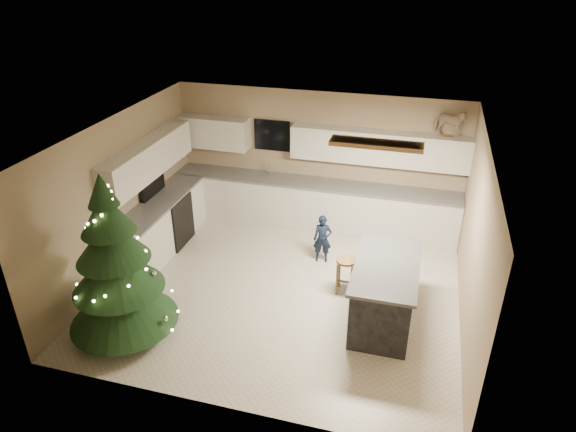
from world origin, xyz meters
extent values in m
plane|color=beige|center=(0.00, 0.00, 0.00)|extent=(5.50, 5.50, 0.00)
cube|color=tan|center=(0.00, 2.50, 1.30)|extent=(5.50, 0.02, 2.60)
cube|color=tan|center=(0.00, -2.50, 1.30)|extent=(5.50, 0.02, 2.60)
cube|color=tan|center=(-2.75, 0.00, 1.30)|extent=(0.02, 5.00, 2.60)
cube|color=tan|center=(2.75, 0.00, 1.30)|extent=(0.02, 5.00, 2.60)
cube|color=silver|center=(0.00, 0.00, 2.60)|extent=(5.50, 5.00, 0.02)
cube|color=brown|center=(1.30, 0.10, 2.55)|extent=(1.25, 0.32, 0.06)
cube|color=white|center=(1.30, 0.10, 2.52)|extent=(1.15, 0.24, 0.02)
cube|color=silver|center=(0.00, 2.20, 0.45)|extent=(5.48, 0.60, 0.90)
cube|color=silver|center=(-2.45, 0.60, 0.45)|extent=(0.60, 2.60, 0.90)
cube|color=slate|center=(0.00, 2.19, 0.92)|extent=(5.48, 0.62, 0.04)
cube|color=slate|center=(-2.44, 0.60, 0.92)|extent=(0.62, 2.60, 0.04)
cube|color=silver|center=(-2.05, 2.33, 1.70)|extent=(1.40, 0.35, 0.60)
cube|color=silver|center=(1.15, 2.33, 1.70)|extent=(3.20, 0.35, 0.60)
cube|color=silver|center=(-2.58, 0.72, 1.70)|extent=(0.35, 2.60, 0.60)
cube|color=black|center=(-0.90, 2.47, 1.70)|extent=(0.70, 0.04, 0.60)
cube|color=#99999E|center=(-0.90, 2.20, 0.90)|extent=(0.55, 0.40, 0.06)
cylinder|color=#99999E|center=(-0.90, 2.30, 1.06)|extent=(0.03, 0.03, 0.24)
cube|color=black|center=(-2.43, 0.90, 0.45)|extent=(0.64, 0.75, 0.90)
cube|color=black|center=(-2.68, 0.90, 1.05)|extent=(0.10, 0.75, 0.30)
cube|color=black|center=(1.63, -0.33, 0.45)|extent=(0.80, 1.60, 0.90)
cube|color=#3F3F41|center=(1.63, -0.33, 0.93)|extent=(0.90, 1.70, 0.05)
cylinder|color=brown|center=(0.98, 0.19, 0.59)|extent=(0.32, 0.32, 0.04)
cylinder|color=brown|center=(0.87, 0.08, 0.28)|extent=(0.03, 0.03, 0.57)
cylinder|color=brown|center=(1.09, 0.08, 0.28)|extent=(0.03, 0.03, 0.57)
cylinder|color=brown|center=(0.87, 0.30, 0.28)|extent=(0.03, 0.03, 0.57)
cylinder|color=brown|center=(1.09, 0.30, 0.28)|extent=(0.03, 0.03, 0.57)
cube|color=brown|center=(0.98, 0.19, 0.19)|extent=(0.24, 0.03, 0.03)
cylinder|color=#3F2816|center=(-1.85, -1.60, 0.16)|extent=(0.13, 0.13, 0.33)
cone|color=#183118|center=(-1.85, -1.60, 0.60)|extent=(1.49, 1.49, 0.77)
cone|color=#183118|center=(-1.85, -1.60, 1.10)|extent=(1.23, 1.23, 0.66)
cone|color=#183118|center=(-1.85, -1.60, 1.54)|extent=(0.97, 0.97, 0.60)
cone|color=#183118|center=(-1.85, -1.60, 1.92)|extent=(0.70, 0.70, 0.55)
cone|color=#183118|center=(-1.85, -1.60, 2.25)|extent=(0.39, 0.39, 0.44)
sphere|color=#FFD88C|center=(-1.07, -1.60, 0.27)|extent=(0.04, 0.04, 0.04)
sphere|color=#FFD88C|center=(-1.19, -1.24, 0.35)|extent=(0.04, 0.04, 0.04)
sphere|color=#FFD88C|center=(-1.46, -0.99, 0.42)|extent=(0.04, 0.04, 0.04)
sphere|color=#FFD88C|center=(-1.80, -0.90, 0.50)|extent=(0.04, 0.04, 0.04)
sphere|color=#FFD88C|center=(-2.13, -0.99, 0.57)|extent=(0.04, 0.04, 0.04)
sphere|color=#FFD88C|center=(-2.37, -1.21, 0.65)|extent=(0.04, 0.04, 0.04)
sphere|color=#FFD88C|center=(-2.47, -1.51, 0.72)|extent=(0.04, 0.04, 0.04)
sphere|color=#FFD88C|center=(-2.41, -1.81, 0.80)|extent=(0.04, 0.04, 0.04)
sphere|color=#FFD88C|center=(-2.22, -2.03, 0.87)|extent=(0.04, 0.04, 0.04)
sphere|color=#FFD88C|center=(-1.97, -2.13, 0.94)|extent=(0.04, 0.04, 0.04)
sphere|color=#FFD88C|center=(-1.70, -2.10, 1.02)|extent=(0.04, 0.04, 0.04)
sphere|color=#FFD88C|center=(-1.50, -1.95, 1.09)|extent=(0.04, 0.04, 0.04)
sphere|color=#FFD88C|center=(-1.40, -1.73, 1.17)|extent=(0.04, 0.04, 0.04)
sphere|color=#FFD88C|center=(-1.42, -1.50, 1.24)|extent=(0.04, 0.04, 0.04)
sphere|color=#FFD88C|center=(-1.54, -1.33, 1.32)|extent=(0.04, 0.04, 0.04)
sphere|color=#FFD88C|center=(-1.71, -1.23, 1.39)|extent=(0.04, 0.04, 0.04)
sphere|color=#FFD88C|center=(-1.90, -1.24, 1.46)|extent=(0.04, 0.04, 0.04)
sphere|color=#FFD88C|center=(-2.05, -1.33, 1.54)|extent=(0.04, 0.04, 0.04)
sphere|color=#FFD88C|center=(-2.14, -1.47, 1.61)|extent=(0.04, 0.04, 0.04)
sphere|color=#FFD88C|center=(-2.14, -1.62, 1.69)|extent=(0.04, 0.04, 0.04)
sphere|color=#FFD88C|center=(-2.07, -1.74, 1.76)|extent=(0.04, 0.04, 0.04)
sphere|color=#FFD88C|center=(-1.96, -1.81, 1.84)|extent=(0.04, 0.04, 0.04)
sphere|color=#FFD88C|center=(-1.85, -1.81, 1.91)|extent=(0.04, 0.04, 0.04)
sphere|color=#FFD88C|center=(-1.76, -1.76, 1.99)|extent=(0.04, 0.04, 0.04)
sphere|color=#FFD88C|center=(-1.72, -1.68, 2.06)|extent=(0.04, 0.04, 0.04)
sphere|color=#FFD88C|center=(-1.72, -1.61, 2.13)|extent=(0.04, 0.04, 0.04)
sphere|color=#FFD88C|center=(-1.75, -1.56, 2.21)|extent=(0.04, 0.04, 0.04)
sphere|color=#FFD88C|center=(-1.80, -1.54, 2.28)|extent=(0.04, 0.04, 0.04)
sphere|color=silver|center=(-1.18, -1.60, 0.42)|extent=(0.08, 0.08, 0.08)
sphere|color=silver|center=(-2.21, -1.11, 0.60)|extent=(0.08, 0.08, 0.08)
sphere|color=silver|center=(-2.02, -2.12, 0.78)|extent=(0.08, 0.08, 0.08)
sphere|color=silver|center=(-1.40, -1.45, 0.96)|extent=(0.08, 0.08, 0.08)
sphere|color=silver|center=(-2.19, -1.36, 1.14)|extent=(0.08, 0.08, 0.08)
sphere|color=silver|center=(-1.85, -1.95, 1.32)|extent=(0.08, 0.08, 0.08)
sphere|color=silver|center=(-1.62, -1.43, 1.50)|extent=(0.08, 0.08, 0.08)
sphere|color=silver|center=(-2.06, -1.53, 1.67)|extent=(0.08, 0.08, 0.08)
sphere|color=silver|center=(-1.80, -1.75, 1.85)|extent=(0.08, 0.08, 0.08)
sphere|color=silver|center=(-1.79, -1.52, 2.03)|extent=(0.08, 0.08, 0.08)
sphere|color=silver|center=(-1.88, -1.60, 2.21)|extent=(0.08, 0.08, 0.08)
imported|color=black|center=(0.44, 1.00, 0.43)|extent=(0.35, 0.26, 0.87)
cube|color=brown|center=(2.30, 2.29, 2.01)|extent=(0.22, 0.02, 0.02)
cube|color=brown|center=(2.30, 2.36, 2.01)|extent=(0.22, 0.02, 0.02)
imported|color=#CEAF8A|center=(2.30, 2.33, 2.26)|extent=(0.61, 0.38, 0.48)
camera|label=1|loc=(1.89, -6.52, 4.89)|focal=32.00mm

